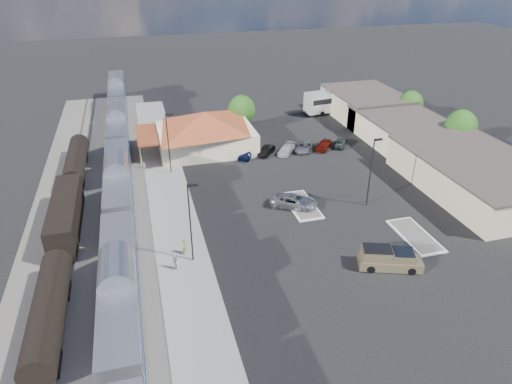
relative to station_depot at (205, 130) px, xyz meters
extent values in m
plane|color=black|center=(4.56, -24.00, -3.13)|extent=(280.00, 280.00, 0.00)
cube|color=#4C4944|center=(-16.44, -16.00, -3.07)|extent=(16.00, 100.00, 0.12)
cube|color=gray|center=(-7.44, -18.00, -3.04)|extent=(5.50, 92.00, 0.18)
cube|color=silver|center=(-13.44, -37.39, -0.08)|extent=(3.00, 20.00, 5.00)
cube|color=black|center=(-13.44, -37.39, -2.83)|extent=(2.20, 16.00, 0.60)
cube|color=silver|center=(-13.44, -16.39, -0.08)|extent=(3.00, 20.00, 5.00)
cube|color=black|center=(-13.44, -16.39, -2.83)|extent=(2.20, 16.00, 0.60)
cube|color=silver|center=(-13.44, 4.61, -0.08)|extent=(3.00, 20.00, 5.00)
cube|color=black|center=(-13.44, 4.61, -2.83)|extent=(2.20, 16.00, 0.60)
cube|color=silver|center=(-13.44, 25.61, -0.08)|extent=(3.00, 20.00, 5.00)
cube|color=black|center=(-13.44, 25.61, -2.83)|extent=(2.20, 16.00, 0.60)
cylinder|color=black|center=(-19.44, -36.43, -1.03)|extent=(2.80, 14.00, 2.80)
cube|color=black|center=(-19.44, -36.43, -2.83)|extent=(2.20, 12.00, 0.60)
cube|color=black|center=(-19.44, -20.43, -0.93)|extent=(2.80, 14.00, 3.60)
cube|color=black|center=(-19.44, -20.43, -2.83)|extent=(2.20, 12.00, 0.60)
cylinder|color=black|center=(-19.44, -4.43, -1.03)|extent=(2.80, 14.00, 2.80)
cube|color=black|center=(-19.44, -4.43, -2.83)|extent=(2.20, 12.00, 0.60)
cube|color=beige|center=(0.06, 0.00, -1.33)|extent=(15.00, 12.00, 3.60)
pyramid|color=#943C20|center=(0.06, 0.00, 1.77)|extent=(15.30, 12.24, 2.60)
cube|color=#943C20|center=(-9.04, 0.00, 0.17)|extent=(3.20, 9.60, 0.25)
cube|color=#C6B28C|center=(32.56, -24.00, -1.03)|extent=(14.00, 22.00, 4.20)
cube|color=#3F3833|center=(32.56, -24.00, 1.22)|extent=(14.40, 22.40, 0.30)
cube|color=#C6B28C|center=(32.56, -6.00, -1.13)|extent=(12.00, 18.00, 4.00)
cube|color=#3F3833|center=(32.56, -6.00, 1.02)|extent=(12.40, 18.40, 0.30)
cube|color=#C6B28C|center=(32.56, 8.00, -0.88)|extent=(12.00, 16.00, 4.50)
cube|color=#3F3833|center=(32.56, 8.00, 1.52)|extent=(12.40, 16.40, 0.30)
cube|color=silver|center=(8.56, -22.00, -3.06)|extent=(3.30, 7.50, 0.15)
cube|color=#4C4944|center=(8.56, -22.00, -2.97)|extent=(2.70, 6.90, 0.10)
cube|color=silver|center=(18.56, -32.00, -3.06)|extent=(3.30, 7.50, 0.15)
cube|color=#4C4944|center=(18.56, -32.00, -2.97)|extent=(2.70, 6.90, 0.10)
cylinder|color=black|center=(-6.44, -30.00, 1.37)|extent=(0.16, 0.16, 9.00)
cube|color=black|center=(-5.94, -30.00, 5.72)|extent=(1.00, 0.25, 0.22)
cylinder|color=black|center=(-6.44, -8.00, 1.37)|extent=(0.16, 0.16, 9.00)
cube|color=black|center=(-5.94, -8.00, 5.72)|extent=(1.00, 0.25, 0.22)
cylinder|color=black|center=(16.56, -24.00, 1.37)|extent=(0.16, 0.16, 9.00)
cube|color=black|center=(17.06, -24.00, 5.72)|extent=(1.00, 0.25, 0.22)
cylinder|color=#382314|center=(38.56, -12.00, -1.70)|extent=(0.30, 0.30, 2.86)
ellipsoid|color=#214D16|center=(38.56, -12.00, 1.09)|extent=(4.94, 4.94, 5.46)
cylinder|color=#382314|center=(38.56, 2.00, -1.86)|extent=(0.30, 0.30, 2.55)
ellipsoid|color=#214D16|center=(38.56, 2.00, 0.64)|extent=(4.41, 4.41, 4.87)
cylinder|color=#382314|center=(7.56, 6.00, -1.77)|extent=(0.30, 0.30, 2.73)
ellipsoid|color=#214D16|center=(7.56, 6.00, 0.90)|extent=(4.71, 4.71, 5.21)
cube|color=tan|center=(12.76, -36.31, -2.50)|extent=(6.68, 4.28, 1.03)
cube|color=tan|center=(12.76, -36.31, -1.70)|extent=(2.98, 2.85, 1.08)
cube|color=tan|center=(12.76, -36.31, -1.59)|extent=(3.57, 3.06, 1.26)
cylinder|color=black|center=(14.30, -37.95, -2.72)|extent=(0.88, 0.58, 0.82)
cylinder|color=black|center=(15.00, -36.02, -2.72)|extent=(0.88, 0.58, 0.82)
cylinder|color=black|center=(10.52, -36.59, -2.72)|extent=(0.88, 0.58, 0.82)
cylinder|color=black|center=(11.22, -34.66, -2.72)|extent=(0.88, 0.58, 0.82)
imported|color=#A7ABB0|center=(7.46, -22.02, -2.31)|extent=(6.44, 5.41, 1.64)
cube|color=silver|center=(28.56, 12.00, -0.70)|extent=(13.84, 4.64, 3.85)
cube|color=black|center=(28.56, 12.00, -0.24)|extent=(12.77, 4.54, 1.02)
cylinder|color=black|center=(33.44, 11.29, -2.62)|extent=(1.05, 0.47, 1.02)
cylinder|color=black|center=(33.11, 13.92, -2.62)|extent=(1.05, 0.47, 1.02)
cylinder|color=black|center=(24.69, 10.17, -2.62)|extent=(1.05, 0.47, 1.02)
cylinder|color=black|center=(24.35, 12.80, -2.62)|extent=(1.05, 0.47, 1.02)
imported|color=#A0B739|center=(-7.07, -28.69, -2.06)|extent=(0.62, 0.76, 1.79)
imported|color=silver|center=(-8.40, -31.13, -2.12)|extent=(0.68, 0.84, 1.66)
imported|color=#0B143A|center=(5.67, -5.40, -2.40)|extent=(4.04, 4.46, 1.47)
imported|color=black|center=(8.87, -5.10, -2.47)|extent=(3.69, 3.97, 1.33)
imported|color=white|center=(12.07, -5.40, -2.49)|extent=(4.13, 4.60, 1.28)
imported|color=gray|center=(15.27, -5.10, -2.47)|extent=(4.61, 5.17, 1.33)
imported|color=maroon|center=(18.47, -5.40, -2.38)|extent=(4.20, 4.51, 1.50)
imported|color=black|center=(21.67, -5.10, -2.49)|extent=(3.31, 4.00, 1.29)
camera|label=1|loc=(-10.30, -69.00, 25.58)|focal=32.00mm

